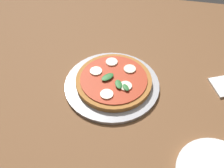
{
  "coord_description": "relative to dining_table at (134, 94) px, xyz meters",
  "views": [
    {
      "loc": [
        -0.05,
        0.67,
        1.4
      ],
      "look_at": [
        0.07,
        0.04,
        0.72
      ],
      "focal_mm": 43.55,
      "sensor_mm": 36.0,
      "label": 1
    }
  ],
  "objects": [
    {
      "name": "pizza",
      "position": [
        0.07,
        0.04,
        0.1
      ],
      "size": [
        0.26,
        0.26,
        0.03
      ],
      "color": "#B27033",
      "rests_on": "serving_tray"
    },
    {
      "name": "dining_table",
      "position": [
        0.0,
        0.0,
        0.0
      ],
      "size": [
        1.49,
        1.17,
        0.71
      ],
      "color": "brown",
      "rests_on": "ground_plane"
    },
    {
      "name": "serving_tray",
      "position": [
        0.07,
        0.04,
        0.08
      ],
      "size": [
        0.33,
        0.33,
        0.01
      ],
      "primitive_type": "cylinder",
      "color": "#B2B2B7",
      "rests_on": "dining_table"
    }
  ]
}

